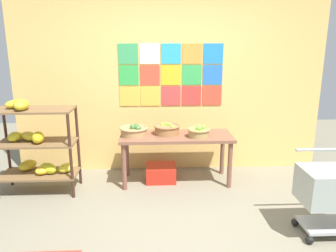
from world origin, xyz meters
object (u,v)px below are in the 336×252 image
(fruit_basket_left, at_px, (134,130))
(produce_crate_under_table, at_px, (161,173))
(fruit_basket_centre, at_px, (199,131))
(display_table, at_px, (176,141))
(banana_shelf_unit, at_px, (34,142))
(shopping_cart, at_px, (332,189))
(fruit_basket_right, at_px, (167,129))

(fruit_basket_left, xyz_separation_m, produce_crate_under_table, (0.35, 0.04, -0.62))
(fruit_basket_left, xyz_separation_m, fruit_basket_centre, (0.84, -0.10, 0.00))
(display_table, xyz_separation_m, produce_crate_under_table, (-0.21, 0.04, -0.46))
(display_table, distance_m, produce_crate_under_table, 0.51)
(banana_shelf_unit, distance_m, shopping_cart, 3.40)
(banana_shelf_unit, bearing_deg, fruit_basket_centre, 3.12)
(produce_crate_under_table, bearing_deg, display_table, -9.96)
(fruit_basket_left, distance_m, shopping_cart, 2.40)
(shopping_cart, bearing_deg, banana_shelf_unit, 152.39)
(display_table, bearing_deg, shopping_cart, -43.32)
(produce_crate_under_table, bearing_deg, fruit_basket_right, 11.89)
(fruit_basket_centre, distance_m, produce_crate_under_table, 0.81)
(shopping_cart, bearing_deg, display_table, 128.42)
(fruit_basket_centre, relative_size, shopping_cart, 0.36)
(display_table, height_order, shopping_cart, shopping_cart)
(fruit_basket_right, relative_size, shopping_cart, 0.43)
(display_table, relative_size, produce_crate_under_table, 3.69)
(fruit_basket_left, bearing_deg, shopping_cart, -34.06)
(fruit_basket_right, bearing_deg, produce_crate_under_table, -168.11)
(fruit_basket_centre, distance_m, fruit_basket_right, 0.44)
(banana_shelf_unit, xyz_separation_m, produce_crate_under_table, (1.58, 0.25, -0.55))
(banana_shelf_unit, relative_size, fruit_basket_centre, 4.11)
(fruit_basket_left, xyz_separation_m, fruit_basket_right, (0.44, 0.06, -0.00))
(fruit_basket_left, bearing_deg, produce_crate_under_table, 6.17)
(fruit_basket_left, bearing_deg, banana_shelf_unit, -170.18)
(fruit_basket_centre, distance_m, shopping_cart, 1.70)
(banana_shelf_unit, relative_size, fruit_basket_right, 3.40)
(display_table, bearing_deg, fruit_basket_centre, -19.42)
(produce_crate_under_table, bearing_deg, fruit_basket_left, -173.83)
(display_table, distance_m, shopping_cart, 1.95)
(fruit_basket_right, bearing_deg, shopping_cart, -42.11)
(shopping_cart, bearing_deg, produce_crate_under_table, 131.53)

